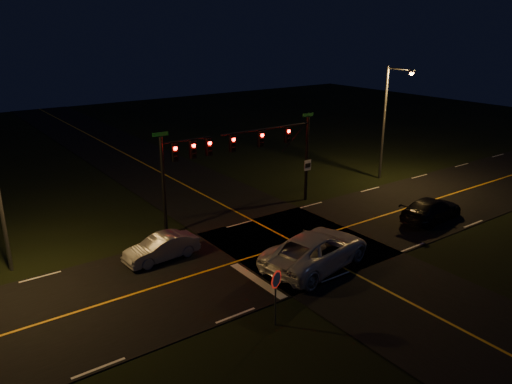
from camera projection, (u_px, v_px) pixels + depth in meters
ground at (296, 244)px, 28.74m from camera, size 120.00×120.00×0.00m
road_ew at (296, 243)px, 28.74m from camera, size 120.00×9.00×0.04m
road_ns at (296, 243)px, 28.74m from camera, size 8.00×120.00×0.04m
lane_markings at (300, 242)px, 28.79m from camera, size 120.00×120.00×0.01m
streetlight_ne at (388, 114)px, 39.13m from camera, size 0.50×2.46×9.00m
signal_mast_ne at (281, 145)px, 33.33m from camera, size 7.47×0.41×6.26m
signal_mast_nw at (180, 164)px, 29.20m from camera, size 3.77×0.41×6.26m
stop_sign at (276, 286)px, 20.35m from camera, size 0.75×0.33×2.55m
pickup_white at (316, 250)px, 25.76m from camera, size 5.61×7.73×1.81m
suv_dark at (431, 210)px, 31.94m from camera, size 3.01×5.39×1.45m
sedan_silver at (162, 248)px, 26.55m from camera, size 1.93×4.23×1.34m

